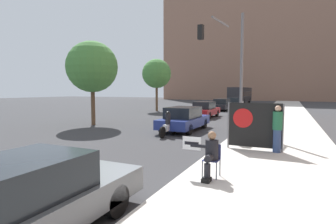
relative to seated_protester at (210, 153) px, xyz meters
name	(u,v)px	position (x,y,z in m)	size (l,w,h in m)	color
ground_plane	(36,221)	(-2.40, -3.28, -0.82)	(160.00, 160.00, 0.00)	#38383A
sidewalk_curb	(282,127)	(1.42, 11.72, -0.73)	(4.42, 90.00, 0.17)	beige
building_backdrop_far	(266,30)	(-4.40, 65.69, 16.91)	(52.00, 12.00, 35.46)	#936B56
seated_protester	(210,153)	(0.00, 0.00, 0.00)	(0.99, 0.77, 1.20)	#474C56
jogger_on_sidewalk	(277,129)	(1.46, 3.74, 0.23)	(0.34, 0.34, 1.72)	#334775
pedestrian_behind	(259,121)	(0.61, 5.94, 0.22)	(0.34, 0.34, 1.70)	#424247
protest_banner	(254,125)	(0.63, 3.83, 0.30)	(2.04, 0.06, 1.79)	slate
traffic_light_pole	(227,55)	(-1.46, 8.30, 3.60)	(2.69, 2.46, 6.40)	slate
parked_car_curbside	(15,204)	(-1.92, -3.99, -0.12)	(1.75, 4.58, 1.39)	#565B60
car_on_road_nearest	(184,119)	(-3.97, 8.23, -0.09)	(1.88, 4.50, 1.45)	navy
car_on_road_midblock	(205,110)	(-5.14, 16.36, -0.10)	(1.73, 4.44, 1.44)	maroon
car_on_road_distant	(222,105)	(-5.70, 25.40, -0.10)	(1.77, 4.78, 1.44)	black
car_on_road_far_lane	(235,103)	(-5.18, 31.01, -0.11)	(1.70, 4.19, 1.43)	white
city_bus_on_road	(240,94)	(-6.62, 43.77, 0.92)	(2.60, 11.44, 3.01)	#232328
motorcycle_on_road	(168,126)	(-4.02, 6.08, -0.25)	(0.28, 2.07, 1.34)	white
street_tree_near_curb	(92,67)	(-10.82, 8.04, 3.27)	(3.57, 3.57, 5.88)	brown
street_tree_midblock	(157,74)	(-12.51, 21.09, 3.60)	(3.42, 3.42, 6.14)	brown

